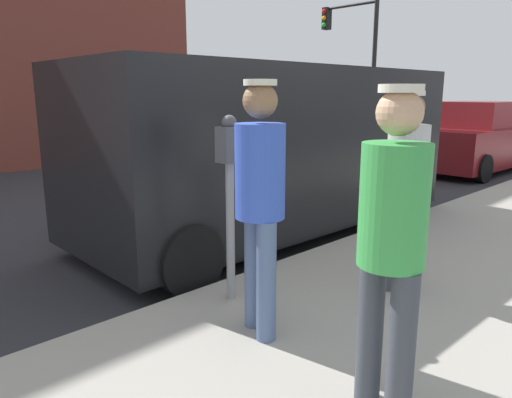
{
  "coord_description": "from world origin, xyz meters",
  "views": [
    {
      "loc": [
        4.18,
        -3.3,
        1.83
      ],
      "look_at": [
        1.65,
        -0.83,
        1.05
      ],
      "focal_mm": 33.6,
      "sensor_mm": 36.0,
      "label": 1
    }
  ],
  "objects_px": {
    "parking_meter_near": "(230,177)",
    "parked_sedan_ahead": "(477,139)",
    "pedestrian_in_green": "(392,234)",
    "parked_van": "(274,146)",
    "pedestrian_in_blue": "(260,193)",
    "pedestrian_in_gray": "(406,179)",
    "traffic_light_corner": "(355,47)"
  },
  "relations": [
    {
      "from": "parking_meter_near",
      "to": "pedestrian_in_green",
      "type": "relative_size",
      "value": 0.88
    },
    {
      "from": "pedestrian_in_green",
      "to": "traffic_light_corner",
      "type": "bearing_deg",
      "value": 125.33
    },
    {
      "from": "parked_van",
      "to": "traffic_light_corner",
      "type": "bearing_deg",
      "value": 120.08
    },
    {
      "from": "pedestrian_in_blue",
      "to": "parked_sedan_ahead",
      "type": "bearing_deg",
      "value": 103.57
    },
    {
      "from": "pedestrian_in_blue",
      "to": "parking_meter_near",
      "type": "bearing_deg",
      "value": 157.86
    },
    {
      "from": "pedestrian_in_gray",
      "to": "parked_sedan_ahead",
      "type": "relative_size",
      "value": 0.38
    },
    {
      "from": "pedestrian_in_gray",
      "to": "parked_sedan_ahead",
      "type": "xyz_separation_m",
      "value": [
        -2.64,
        8.27,
        -0.38
      ]
    },
    {
      "from": "pedestrian_in_green",
      "to": "parked_van",
      "type": "xyz_separation_m",
      "value": [
        -3.16,
        2.45,
        0.01
      ]
    },
    {
      "from": "parking_meter_near",
      "to": "parked_van",
      "type": "xyz_separation_m",
      "value": [
        -1.5,
        2.08,
        -0.03
      ]
    },
    {
      "from": "parking_meter_near",
      "to": "parked_sedan_ahead",
      "type": "bearing_deg",
      "value": 100.53
    },
    {
      "from": "parked_van",
      "to": "pedestrian_in_green",
      "type": "bearing_deg",
      "value": -37.77
    },
    {
      "from": "pedestrian_in_green",
      "to": "traffic_light_corner",
      "type": "distance_m",
      "value": 16.63
    },
    {
      "from": "pedestrian_in_gray",
      "to": "pedestrian_in_green",
      "type": "bearing_deg",
      "value": -63.53
    },
    {
      "from": "parking_meter_near",
      "to": "pedestrian_in_gray",
      "type": "height_order",
      "value": "pedestrian_in_gray"
    },
    {
      "from": "pedestrian_in_green",
      "to": "pedestrian_in_blue",
      "type": "bearing_deg",
      "value": 172.79
    },
    {
      "from": "parked_van",
      "to": "parked_sedan_ahead",
      "type": "relative_size",
      "value": 1.17
    },
    {
      "from": "pedestrian_in_blue",
      "to": "pedestrian_in_gray",
      "type": "bearing_deg",
      "value": 78.52
    },
    {
      "from": "pedestrian_in_green",
      "to": "parked_van",
      "type": "height_order",
      "value": "parked_van"
    },
    {
      "from": "parking_meter_near",
      "to": "pedestrian_in_blue",
      "type": "xyz_separation_m",
      "value": [
        0.58,
        -0.24,
        -0.01
      ]
    },
    {
      "from": "parking_meter_near",
      "to": "pedestrian_in_blue",
      "type": "relative_size",
      "value": 0.86
    },
    {
      "from": "pedestrian_in_gray",
      "to": "traffic_light_corner",
      "type": "bearing_deg",
      "value": 126.39
    },
    {
      "from": "pedestrian_in_green",
      "to": "parked_sedan_ahead",
      "type": "relative_size",
      "value": 0.39
    },
    {
      "from": "parking_meter_near",
      "to": "parked_sedan_ahead",
      "type": "height_order",
      "value": "parking_meter_near"
    },
    {
      "from": "pedestrian_in_gray",
      "to": "pedestrian_in_green",
      "type": "xyz_separation_m",
      "value": [
        0.79,
        -1.58,
        0.01
      ]
    },
    {
      "from": "pedestrian_in_gray",
      "to": "pedestrian_in_blue",
      "type": "relative_size",
      "value": 0.96
    },
    {
      "from": "parking_meter_near",
      "to": "pedestrian_in_green",
      "type": "height_order",
      "value": "pedestrian_in_green"
    },
    {
      "from": "parked_sedan_ahead",
      "to": "pedestrian_in_gray",
      "type": "bearing_deg",
      "value": -72.31
    },
    {
      "from": "pedestrian_in_green",
      "to": "pedestrian_in_gray",
      "type": "bearing_deg",
      "value": 116.47
    },
    {
      "from": "pedestrian_in_green",
      "to": "traffic_light_corner",
      "type": "relative_size",
      "value": 0.33
    },
    {
      "from": "pedestrian_in_gray",
      "to": "traffic_light_corner",
      "type": "height_order",
      "value": "traffic_light_corner"
    },
    {
      "from": "parked_van",
      "to": "parked_sedan_ahead",
      "type": "xyz_separation_m",
      "value": [
        -0.26,
        7.4,
        -0.41
      ]
    },
    {
      "from": "pedestrian_in_gray",
      "to": "traffic_light_corner",
      "type": "distance_m",
      "value": 14.92
    }
  ]
}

